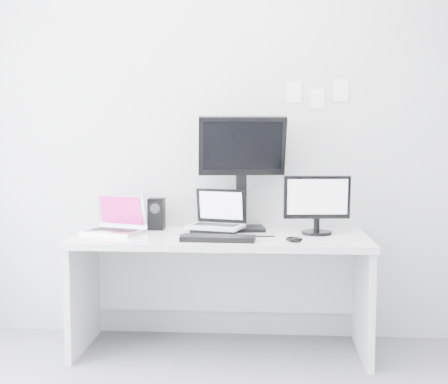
{
  "coord_description": "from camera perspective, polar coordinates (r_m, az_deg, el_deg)",
  "views": [
    {
      "loc": [
        0.29,
        -2.5,
        1.35
      ],
      "look_at": [
        0.02,
        1.23,
        1.0
      ],
      "focal_mm": 49.85,
      "sensor_mm": 36.0,
      "label": 1
    }
  ],
  "objects": [
    {
      "name": "wall_note_1",
      "position": [
        4.11,
        8.54,
        8.49
      ],
      "size": [
        0.09,
        0.0,
        0.13
      ],
      "primitive_type": "cube",
      "color": "white",
      "rests_on": "back_wall"
    },
    {
      "name": "keyboard",
      "position": [
        3.63,
        -0.55,
        -4.27
      ],
      "size": [
        0.44,
        0.17,
        0.03
      ],
      "primitive_type": "cube",
      "rotation": [
        0.0,
        0.0,
        -0.05
      ],
      "color": "black",
      "rests_on": "desk"
    },
    {
      "name": "desk",
      "position": [
        3.89,
        -0.28,
        -9.33
      ],
      "size": [
        1.8,
        0.7,
        0.73
      ],
      "primitive_type": "cube",
      "color": "silver",
      "rests_on": "ground"
    },
    {
      "name": "samsung_monitor",
      "position": [
        3.88,
        8.54,
        -1.09
      ],
      "size": [
        0.43,
        0.23,
        0.38
      ],
      "primitive_type": "cube",
      "rotation": [
        0.0,
        0.0,
        0.1
      ],
      "color": "black",
      "rests_on": "desk"
    },
    {
      "name": "rear_monitor",
      "position": [
        3.97,
        1.64,
        1.82
      ],
      "size": [
        0.58,
        0.28,
        0.75
      ],
      "primitive_type": "cube",
      "rotation": [
        0.0,
        0.0,
        0.15
      ],
      "color": "black",
      "rests_on": "desk"
    },
    {
      "name": "wall_note_2",
      "position": [
        4.13,
        10.66,
        9.14
      ],
      "size": [
        0.1,
        0.0,
        0.14
      ],
      "primitive_type": "cube",
      "color": "white",
      "rests_on": "back_wall"
    },
    {
      "name": "mouse",
      "position": [
        3.6,
        6.45,
        -4.33
      ],
      "size": [
        0.11,
        0.07,
        0.03
      ],
      "primitive_type": "ellipsoid",
      "rotation": [
        0.0,
        0.0,
        -0.1
      ],
      "color": "black",
      "rests_on": "desk"
    },
    {
      "name": "macbook",
      "position": [
        3.93,
        -10.14,
        -1.91
      ],
      "size": [
        0.41,
        0.35,
        0.26
      ],
      "primitive_type": "cube",
      "rotation": [
        0.0,
        0.0,
        -0.31
      ],
      "color": "#B9B9BE",
      "rests_on": "desk"
    },
    {
      "name": "back_wall",
      "position": [
        4.11,
        0.09,
        5.34
      ],
      "size": [
        3.6,
        0.0,
        3.6
      ],
      "primitive_type": "plane",
      "rotation": [
        1.57,
        0.0,
        0.0
      ],
      "color": "silver",
      "rests_on": "ground"
    },
    {
      "name": "wall_note_0",
      "position": [
        4.11,
        6.44,
        9.08
      ],
      "size": [
        0.1,
        0.0,
        0.14
      ],
      "primitive_type": "cube",
      "color": "white",
      "rests_on": "back_wall"
    },
    {
      "name": "speaker",
      "position": [
        4.07,
        -6.21,
        -2.0
      ],
      "size": [
        0.13,
        0.13,
        0.2
      ],
      "primitive_type": "cube",
      "rotation": [
        0.0,
        0.0,
        -0.32
      ],
      "color": "black",
      "rests_on": "desk"
    },
    {
      "name": "dell_laptop",
      "position": [
        3.91,
        -0.79,
        -1.72
      ],
      "size": [
        0.39,
        0.34,
        0.28
      ],
      "primitive_type": "cube",
      "rotation": [
        0.0,
        0.0,
        -0.26
      ],
      "color": "silver",
      "rests_on": "desk"
    }
  ]
}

